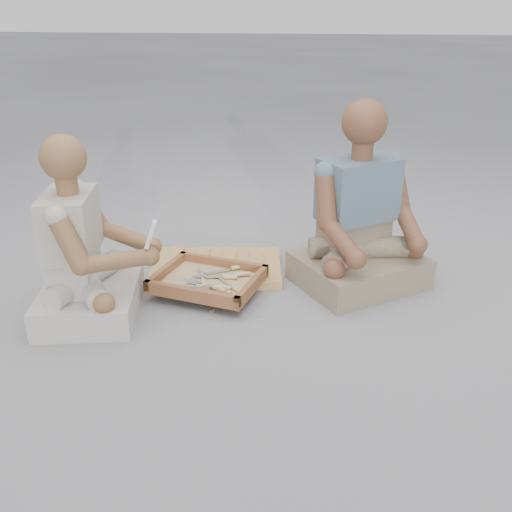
# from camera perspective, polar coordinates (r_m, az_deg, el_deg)

# --- Properties ---
(ground) EXTENTS (60.00, 60.00, 0.00)m
(ground) POSITION_cam_1_polar(r_m,az_deg,el_deg) (2.51, 0.02, -7.18)
(ground) COLOR gray
(ground) RESTS_ON ground
(carved_panel) EXTENTS (0.73, 0.55, 0.04)m
(carved_panel) POSITION_cam_1_polar(r_m,az_deg,el_deg) (3.02, -3.97, -1.15)
(carved_panel) COLOR olive
(carved_panel) RESTS_ON ground
(tool_tray) EXTENTS (0.56, 0.49, 0.06)m
(tool_tray) POSITION_cam_1_polar(r_m,az_deg,el_deg) (2.78, -4.81, -2.47)
(tool_tray) COLOR brown
(tool_tray) RESTS_ON carved_panel
(chisel_0) EXTENTS (0.22, 0.02, 0.02)m
(chisel_0) POSITION_cam_1_polar(r_m,az_deg,el_deg) (2.71, -5.69, -3.03)
(chisel_0) COLOR silver
(chisel_0) RESTS_ON tool_tray
(chisel_1) EXTENTS (0.16, 0.18, 0.02)m
(chisel_1) POSITION_cam_1_polar(r_m,az_deg,el_deg) (2.68, -2.25, -3.20)
(chisel_1) COLOR silver
(chisel_1) RESTS_ON tool_tray
(chisel_2) EXTENTS (0.22, 0.08, 0.02)m
(chisel_2) POSITION_cam_1_polar(r_m,az_deg,el_deg) (2.80, -1.73, -1.86)
(chisel_2) COLOR silver
(chisel_2) RESTS_ON tool_tray
(chisel_3) EXTENTS (0.21, 0.11, 0.02)m
(chisel_3) POSITION_cam_1_polar(r_m,az_deg,el_deg) (2.70, -4.51, -3.12)
(chisel_3) COLOR silver
(chisel_3) RESTS_ON tool_tray
(chisel_4) EXTENTS (0.10, 0.21, 0.02)m
(chisel_4) POSITION_cam_1_polar(r_m,az_deg,el_deg) (2.74, -5.28, -2.55)
(chisel_4) COLOR silver
(chisel_4) RESTS_ON tool_tray
(chisel_5) EXTENTS (0.20, 0.13, 0.02)m
(chisel_5) POSITION_cam_1_polar(r_m,az_deg,el_deg) (2.87, -2.22, -1.19)
(chisel_5) COLOR silver
(chisel_5) RESTS_ON tool_tray
(chisel_6) EXTENTS (0.22, 0.07, 0.02)m
(chisel_6) POSITION_cam_1_polar(r_m,az_deg,el_deg) (2.66, -3.60, -3.53)
(chisel_6) COLOR silver
(chisel_6) RESTS_ON tool_tray
(chisel_7) EXTENTS (0.22, 0.05, 0.02)m
(chisel_7) POSITION_cam_1_polar(r_m,az_deg,el_deg) (2.69, -3.66, -3.12)
(chisel_7) COLOR silver
(chisel_7) RESTS_ON tool_tray
(chisel_8) EXTENTS (0.20, 0.13, 0.02)m
(chisel_8) POSITION_cam_1_polar(r_m,az_deg,el_deg) (2.66, -3.97, -3.21)
(chisel_8) COLOR silver
(chisel_8) RESTS_ON tool_tray
(chisel_9) EXTENTS (0.22, 0.04, 0.02)m
(chisel_9) POSITION_cam_1_polar(r_m,az_deg,el_deg) (2.78, -3.04, -2.09)
(chisel_9) COLOR silver
(chisel_9) RESTS_ON tool_tray
(wood_chip_0) EXTENTS (0.02, 0.02, 0.00)m
(wood_chip_0) POSITION_cam_1_polar(r_m,az_deg,el_deg) (2.84, -9.08, -3.51)
(wood_chip_0) COLOR tan
(wood_chip_0) RESTS_ON ground
(wood_chip_1) EXTENTS (0.02, 0.02, 0.00)m
(wood_chip_1) POSITION_cam_1_polar(r_m,az_deg,el_deg) (3.07, 1.61, -1.03)
(wood_chip_1) COLOR tan
(wood_chip_1) RESTS_ON ground
(wood_chip_2) EXTENTS (0.02, 0.02, 0.00)m
(wood_chip_2) POSITION_cam_1_polar(r_m,az_deg,el_deg) (3.10, -4.64, -0.88)
(wood_chip_2) COLOR tan
(wood_chip_2) RESTS_ON ground
(wood_chip_3) EXTENTS (0.02, 0.02, 0.00)m
(wood_chip_3) POSITION_cam_1_polar(r_m,az_deg,el_deg) (3.00, -6.96, -1.80)
(wood_chip_3) COLOR tan
(wood_chip_3) RESTS_ON ground
(wood_chip_4) EXTENTS (0.02, 0.02, 0.00)m
(wood_chip_4) POSITION_cam_1_polar(r_m,az_deg,el_deg) (2.92, -4.66, -2.51)
(wood_chip_4) COLOR tan
(wood_chip_4) RESTS_ON ground
(wood_chip_5) EXTENTS (0.02, 0.02, 0.00)m
(wood_chip_5) POSITION_cam_1_polar(r_m,az_deg,el_deg) (2.80, -11.66, -4.13)
(wood_chip_5) COLOR tan
(wood_chip_5) RESTS_ON ground
(wood_chip_6) EXTENTS (0.02, 0.02, 0.00)m
(wood_chip_6) POSITION_cam_1_polar(r_m,az_deg,el_deg) (2.64, -4.42, -5.48)
(wood_chip_6) COLOR tan
(wood_chip_6) RESTS_ON ground
(wood_chip_7) EXTENTS (0.02, 0.02, 0.00)m
(wood_chip_7) POSITION_cam_1_polar(r_m,az_deg,el_deg) (2.56, 0.53, -6.41)
(wood_chip_7) COLOR tan
(wood_chip_7) RESTS_ON ground
(craftsman) EXTENTS (0.59, 0.60, 0.82)m
(craftsman) POSITION_cam_1_polar(r_m,az_deg,el_deg) (2.61, -16.80, -0.11)
(craftsman) COLOR #BCB6AF
(craftsman) RESTS_ON ground
(companion) EXTENTS (0.74, 0.72, 0.91)m
(companion) POSITION_cam_1_polar(r_m,az_deg,el_deg) (2.83, 10.37, 2.91)
(companion) COLOR gray
(companion) RESTS_ON ground
(mobile_phone) EXTENTS (0.07, 0.06, 0.12)m
(mobile_phone) POSITION_cam_1_polar(r_m,az_deg,el_deg) (2.45, -10.51, 2.17)
(mobile_phone) COLOR silver
(mobile_phone) RESTS_ON craftsman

